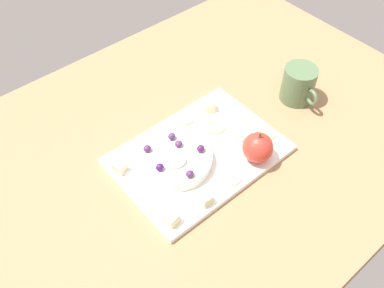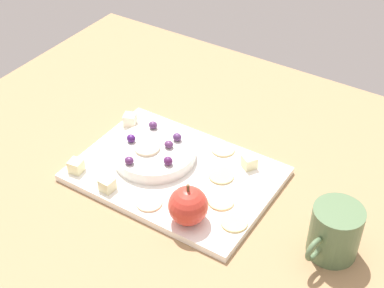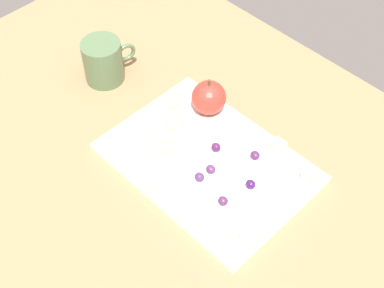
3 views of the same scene
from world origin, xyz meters
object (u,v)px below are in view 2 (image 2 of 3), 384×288
Objects in this scene: cheese_cube_0 at (76,166)px; grape_1 at (153,125)px; grape_5 at (177,137)px; grape_3 at (129,161)px; grape_2 at (168,161)px; grape_4 at (131,138)px; cracker_0 at (223,149)px; cracker_3 at (234,222)px; cracker_1 at (221,176)px; cheese_cube_3 at (130,120)px; grape_0 at (169,144)px; cracker_4 at (221,201)px; cup at (335,232)px; cheese_cube_1 at (249,162)px; apple_slice_0 at (147,148)px; apple_whole at (188,206)px; cheese_cube_2 at (107,185)px; cracker_2 at (149,202)px; platter at (176,174)px; serving_dish at (154,153)px.

cheese_cube_0 is 16.43cm from grape_1.
grape_3 is at bearing -108.72° from grape_5.
cheese_cube_0 is 1.38× the size of grape_2.
grape_3 is 6.18cm from grape_4.
cracker_0 is 2.67× the size of grape_3.
cracker_1 is at bearing 130.77° from cracker_3.
cheese_cube_0 is 16.22cm from cheese_cube_3.
grape_0 reaches higher than cracker_0.
cracker_0 is at bearing 118.74° from cracker_4.
cheese_cube_1 is at bearing 153.91° from cup.
apple_slice_0 reaches higher than cheese_cube_0.
cheese_cube_1 is 6.57cm from cracker_0.
grape_4 is at bearing 172.58° from cracker_4.
grape_1 is at bearing 169.41° from cup.
cheese_cube_3 is 27.63cm from cracker_4.
grape_2 reaches higher than cracker_3.
grape_3 is 1.00× the size of grape_4.
apple_whole is 23.30cm from cheese_cube_0.
cup is at bearing -7.06° from grape_0.
cheese_cube_2 is at bearing -174.81° from apple_whole.
apple_slice_0 is at bearing -167.70° from cracker_1.
apple_slice_0 is 0.42× the size of cup.
cracker_0 is at bearing 45.24° from cheese_cube_0.
cheese_cube_3 is 1.38× the size of grape_3.
cheese_cube_0 is 7.75cm from cheese_cube_2.
cup reaches higher than cracker_2.
platter is at bearing -112.98° from cracker_0.
grape_4 reaches higher than apple_slice_0.
grape_4 reaches higher than cracker_2.
cup is at bearing -23.39° from cracker_0.
cracker_0 is (19.43, 2.90, -0.95)cm from cheese_cube_3.
serving_dish is 9.09× the size of grape_5.
cheese_cube_3 reaches higher than cracker_0.
cracker_0 is (11.24, 19.90, -0.95)cm from cheese_cube_2.
apple_slice_0 reaches higher than cracker_4.
grape_4 is (-6.71, -2.34, 0.07)cm from grape_0.
cracker_4 is (3.16, -5.49, 0.00)cm from cracker_1.
platter is 15.15× the size of cheese_cube_1.
apple_whole is at bearing -152.84° from cracker_3.
cracker_4 is at bearing -19.41° from cheese_cube_3.
cheese_cube_0 is at bearing -128.96° from grape_5.
cracker_0 is 0.41× the size of cup.
grape_3 reaches higher than cracker_1.
grape_4 is at bearing 177.46° from cup.
cheese_cube_0 is at bearing -164.62° from cracker_4.
cracker_3 is at bearing -71.49° from cheese_cube_1.
grape_3 is (-5.81, -3.48, -0.09)cm from grape_2.
cracker_3 is 1.00× the size of cracker_4.
apple_whole is at bearing -50.68° from grape_5.
cheese_cube_1 reaches higher than cracker_3.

